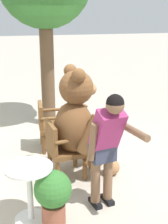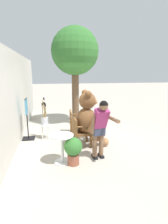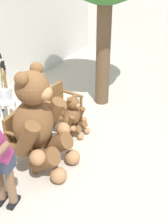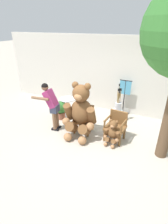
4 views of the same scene
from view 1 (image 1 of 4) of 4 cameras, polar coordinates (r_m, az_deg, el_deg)
name	(u,v)px [view 1 (image 1 of 4)]	position (r m, az deg, el deg)	size (l,w,h in m)	color
ground_plane	(84,157)	(5.45, -0.07, -8.20)	(60.00, 60.00, 0.00)	#B2A899
wooden_chair_left	(63,147)	(4.70, -3.95, -6.48)	(0.60, 0.56, 0.86)	brown
wooden_chair_right	(50,124)	(5.65, -6.16, -2.29)	(0.60, 0.56, 0.86)	brown
teddy_bear_large	(80,123)	(4.63, -0.79, -2.03)	(1.01, 0.98, 1.67)	brown
teddy_bear_small	(66,127)	(5.72, -3.32, -2.83)	(0.47, 0.45, 0.77)	brown
person_visitor	(107,142)	(3.75, 4.17, -5.44)	(0.75, 0.56, 1.54)	black
round_side_table	(30,187)	(3.78, -9.92, -13.43)	(0.56, 0.56, 0.72)	silver
potted_plant	(53,194)	(3.72, -5.69, -14.66)	(0.44, 0.44, 0.68)	brown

